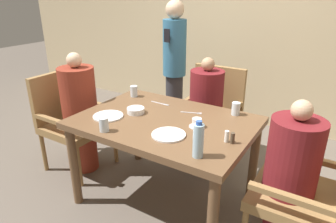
{
  "coord_description": "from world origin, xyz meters",
  "views": [
    {
      "loc": [
        1.12,
        -1.75,
        1.65
      ],
      "look_at": [
        0.0,
        0.05,
        0.79
      ],
      "focal_mm": 32.0,
      "sensor_mm": 36.0,
      "label": 1
    }
  ],
  "objects_px": {
    "diner_in_far_chair": "(206,111)",
    "glass_tall_far": "(236,109)",
    "chair_right_side": "(313,191)",
    "bowl_small": "(136,110)",
    "standing_host": "(174,66)",
    "glass_tall_mid": "(134,91)",
    "plate_main_left": "(108,116)",
    "glass_tall_near": "(104,125)",
    "chair_left_side": "(71,117)",
    "teacup_with_saucer": "(197,123)",
    "diner_in_left_chair": "(80,113)",
    "diner_in_right_chair": "(290,178)",
    "plate_main_right": "(169,135)",
    "water_bottle": "(198,140)",
    "chair_far_side": "(211,110)"
  },
  "relations": [
    {
      "from": "glass_tall_far",
      "to": "standing_host",
      "type": "bearing_deg",
      "value": 142.53
    },
    {
      "from": "plate_main_right",
      "to": "diner_in_right_chair",
      "type": "bearing_deg",
      "value": 15.3
    },
    {
      "from": "diner_in_left_chair",
      "to": "bowl_small",
      "type": "height_order",
      "value": "diner_in_left_chair"
    },
    {
      "from": "plate_main_left",
      "to": "glass_tall_near",
      "type": "distance_m",
      "value": 0.26
    },
    {
      "from": "chair_left_side",
      "to": "diner_in_far_chair",
      "type": "xyz_separation_m",
      "value": [
        1.08,
        0.74,
        0.04
      ]
    },
    {
      "from": "chair_left_side",
      "to": "glass_tall_near",
      "type": "bearing_deg",
      "value": -25.23
    },
    {
      "from": "diner_in_right_chair",
      "to": "chair_left_side",
      "type": "bearing_deg",
      "value": -180.0
    },
    {
      "from": "teacup_with_saucer",
      "to": "water_bottle",
      "type": "height_order",
      "value": "water_bottle"
    },
    {
      "from": "diner_in_far_chair",
      "to": "glass_tall_far",
      "type": "bearing_deg",
      "value": -41.04
    },
    {
      "from": "diner_in_right_chair",
      "to": "glass_tall_near",
      "type": "bearing_deg",
      "value": -161.78
    },
    {
      "from": "chair_left_side",
      "to": "diner_in_far_chair",
      "type": "distance_m",
      "value": 1.31
    },
    {
      "from": "chair_right_side",
      "to": "glass_tall_near",
      "type": "xyz_separation_m",
      "value": [
        -1.33,
        -0.39,
        0.27
      ]
    },
    {
      "from": "diner_in_left_chair",
      "to": "diner_in_right_chair",
      "type": "distance_m",
      "value": 1.86
    },
    {
      "from": "plate_main_right",
      "to": "water_bottle",
      "type": "relative_size",
      "value": 1.02
    },
    {
      "from": "water_bottle",
      "to": "glass_tall_far",
      "type": "height_order",
      "value": "water_bottle"
    },
    {
      "from": "diner_in_right_chair",
      "to": "teacup_with_saucer",
      "type": "distance_m",
      "value": 0.7
    },
    {
      "from": "plate_main_left",
      "to": "glass_tall_mid",
      "type": "height_order",
      "value": "glass_tall_mid"
    },
    {
      "from": "diner_in_right_chair",
      "to": "glass_tall_near",
      "type": "relative_size",
      "value": 10.71
    },
    {
      "from": "bowl_small",
      "to": "water_bottle",
      "type": "bearing_deg",
      "value": -25.2
    },
    {
      "from": "chair_far_side",
      "to": "water_bottle",
      "type": "distance_m",
      "value": 1.36
    },
    {
      "from": "chair_right_side",
      "to": "standing_host",
      "type": "height_order",
      "value": "standing_host"
    },
    {
      "from": "standing_host",
      "to": "bowl_small",
      "type": "xyz_separation_m",
      "value": [
        0.34,
        -1.18,
        -0.08
      ]
    },
    {
      "from": "chair_far_side",
      "to": "chair_left_side",
      "type": "bearing_deg",
      "value": -140.5
    },
    {
      "from": "diner_in_far_chair",
      "to": "water_bottle",
      "type": "bearing_deg",
      "value": -67.42
    },
    {
      "from": "chair_left_side",
      "to": "teacup_with_saucer",
      "type": "relative_size",
      "value": 8.46
    },
    {
      "from": "chair_right_side",
      "to": "plate_main_right",
      "type": "height_order",
      "value": "chair_right_side"
    },
    {
      "from": "chair_right_side",
      "to": "bowl_small",
      "type": "bearing_deg",
      "value": -179.49
    },
    {
      "from": "chair_far_side",
      "to": "teacup_with_saucer",
      "type": "distance_m",
      "value": 0.95
    },
    {
      "from": "chair_left_side",
      "to": "plate_main_left",
      "type": "bearing_deg",
      "value": -15.4
    },
    {
      "from": "chair_left_side",
      "to": "diner_in_far_chair",
      "type": "height_order",
      "value": "diner_in_far_chair"
    },
    {
      "from": "chair_right_side",
      "to": "water_bottle",
      "type": "relative_size",
      "value": 4.07
    },
    {
      "from": "bowl_small",
      "to": "plate_main_right",
      "type": "bearing_deg",
      "value": -24.65
    },
    {
      "from": "plate_main_left",
      "to": "plate_main_right",
      "type": "xyz_separation_m",
      "value": [
        0.57,
        -0.02,
        0.0
      ]
    },
    {
      "from": "glass_tall_mid",
      "to": "teacup_with_saucer",
      "type": "bearing_deg",
      "value": -19.97
    },
    {
      "from": "diner_in_right_chair",
      "to": "bowl_small",
      "type": "xyz_separation_m",
      "value": [
        -1.2,
        -0.01,
        0.21
      ]
    },
    {
      "from": "diner_in_left_chair",
      "to": "glass_tall_near",
      "type": "relative_size",
      "value": 11.47
    },
    {
      "from": "teacup_with_saucer",
      "to": "plate_main_left",
      "type": "bearing_deg",
      "value": -163.59
    },
    {
      "from": "chair_left_side",
      "to": "plate_main_left",
      "type": "height_order",
      "value": "chair_left_side"
    },
    {
      "from": "standing_host",
      "to": "glass_tall_far",
      "type": "bearing_deg",
      "value": -37.47
    },
    {
      "from": "chair_far_side",
      "to": "plate_main_left",
      "type": "relative_size",
      "value": 4.0
    },
    {
      "from": "diner_in_far_chair",
      "to": "standing_host",
      "type": "relative_size",
      "value": 0.69
    },
    {
      "from": "glass_tall_mid",
      "to": "glass_tall_far",
      "type": "relative_size",
      "value": 1.0
    },
    {
      "from": "chair_left_side",
      "to": "diner_in_left_chair",
      "type": "relative_size",
      "value": 0.81
    },
    {
      "from": "bowl_small",
      "to": "glass_tall_mid",
      "type": "xyz_separation_m",
      "value": [
        -0.26,
        0.31,
        0.03
      ]
    },
    {
      "from": "standing_host",
      "to": "bowl_small",
      "type": "height_order",
      "value": "standing_host"
    },
    {
      "from": "chair_left_side",
      "to": "chair_far_side",
      "type": "bearing_deg",
      "value": 39.5
    },
    {
      "from": "water_bottle",
      "to": "teacup_with_saucer",
      "type": "bearing_deg",
      "value": 117.63
    },
    {
      "from": "plate_main_right",
      "to": "glass_tall_far",
      "type": "xyz_separation_m",
      "value": [
        0.26,
        0.59,
        0.04
      ]
    },
    {
      "from": "standing_host",
      "to": "glass_tall_far",
      "type": "xyz_separation_m",
      "value": [
        1.03,
        -0.79,
        -0.05
      ]
    },
    {
      "from": "teacup_with_saucer",
      "to": "glass_tall_near",
      "type": "relative_size",
      "value": 1.1
    }
  ]
}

